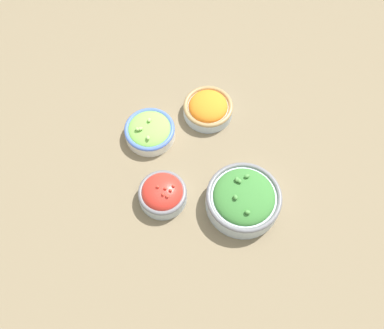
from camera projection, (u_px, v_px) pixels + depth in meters
The scene contains 5 objects.
ground_plane at pixel (192, 170), 1.07m from camera, with size 3.00×3.00×0.00m, color #75664C.
bowl_cherry_tomatoes at pixel (163, 193), 1.01m from camera, with size 0.12×0.12×0.07m.
bowl_broccoli at pixel (243, 199), 1.00m from camera, with size 0.18×0.18×0.08m.
bowl_lettuce at pixel (150, 131), 1.09m from camera, with size 0.13×0.13×0.05m.
bowl_carrots at pixel (208, 108), 1.13m from camera, with size 0.13×0.13×0.05m.
Camera 1 is at (0.41, -0.24, 0.96)m, focal length 40.00 mm.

